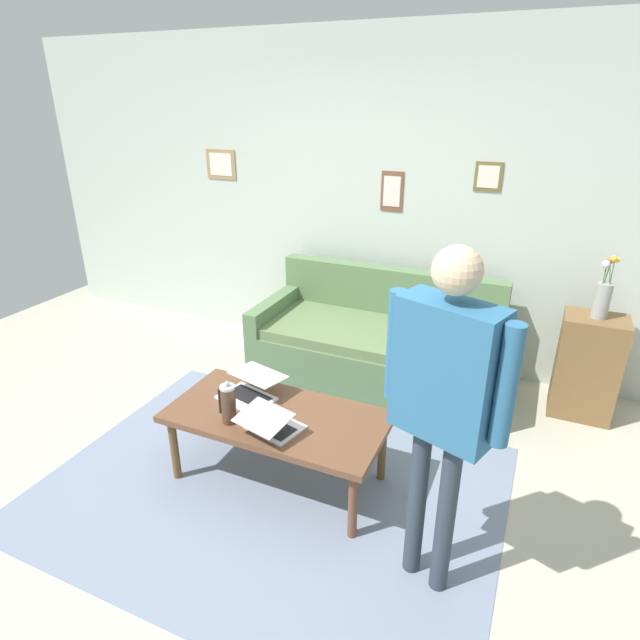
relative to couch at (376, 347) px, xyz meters
The scene contains 11 objects.
ground_plane 1.67m from the couch, 83.28° to the left, with size 7.68×7.68×0.00m, color #B2AE9A.
area_rug 1.53m from the couch, 84.00° to the left, with size 2.67×2.00×0.01m, color slate.
back_wall 1.21m from the couch, 71.34° to the right, with size 7.04×0.11×2.70m.
couch is the anchor object (origin of this frame).
coffee_table 1.40m from the couch, 83.57° to the left, with size 1.29×0.64×0.47m.
laptop_left 1.56m from the couch, 86.16° to the left, with size 0.35×0.38×0.14m.
laptop_center 1.36m from the couch, 72.85° to the left, with size 0.40×0.41×0.13m.
french_press 1.63m from the couch, 76.89° to the left, with size 0.11×0.09×0.27m.
side_shelf 1.55m from the couch, behind, with size 0.42×0.32×0.77m.
flower_vase 1.67m from the couch, behind, with size 0.11×0.11×0.45m.
person_standing 2.08m from the couch, 115.86° to the left, with size 0.58×0.32×1.68m.
Camera 1 is at (-1.32, 2.02, 2.19)m, focal length 29.32 mm.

